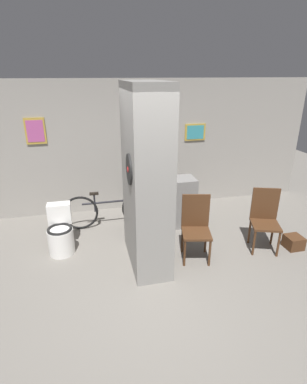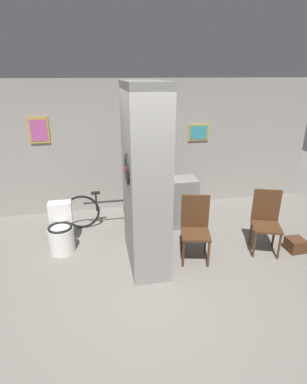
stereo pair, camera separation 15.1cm
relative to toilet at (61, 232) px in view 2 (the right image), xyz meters
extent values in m
plane|color=slate|center=(1.24, -1.15, -0.31)|extent=(14.00, 14.00, 0.00)
cube|color=gray|center=(1.24, 1.48, 0.99)|extent=(8.00, 0.06, 2.60)
cube|color=#B79338|center=(-0.36, 1.43, 1.39)|extent=(0.36, 0.02, 0.48)
cube|color=#B24C8C|center=(-0.36, 1.42, 1.39)|extent=(0.30, 0.01, 0.39)
cube|color=#B79338|center=(2.74, 1.43, 1.24)|extent=(0.44, 0.02, 0.34)
cube|color=teal|center=(2.74, 1.42, 1.24)|extent=(0.36, 0.01, 0.28)
cube|color=gray|center=(1.28, -0.55, 0.99)|extent=(0.51, 1.20, 2.60)
cylinder|color=black|center=(1.01, -0.79, 1.24)|extent=(0.03, 0.40, 0.40)
cylinder|color=red|center=(1.00, -0.79, 1.24)|extent=(0.01, 0.07, 0.07)
cube|color=gray|center=(1.79, 0.45, 0.15)|extent=(1.20, 0.44, 0.92)
cylinder|color=white|center=(0.00, -0.06, -0.11)|extent=(0.40, 0.40, 0.42)
torus|color=black|center=(0.00, -0.06, 0.11)|extent=(0.39, 0.39, 0.04)
cube|color=white|center=(0.00, 0.20, 0.27)|extent=(0.36, 0.20, 0.33)
cylinder|color=#4C2D19|center=(1.79, -0.84, -0.10)|extent=(0.04, 0.04, 0.43)
cylinder|color=#4C2D19|center=(2.15, -0.93, -0.10)|extent=(0.04, 0.04, 0.43)
cylinder|color=#4C2D19|center=(1.88, -0.48, -0.10)|extent=(0.04, 0.04, 0.43)
cylinder|color=#4C2D19|center=(2.24, -0.57, -0.10)|extent=(0.04, 0.04, 0.43)
cube|color=#4C2D19|center=(2.01, -0.70, 0.13)|extent=(0.51, 0.51, 0.04)
cube|color=#4C2D19|center=(2.06, -0.51, 0.42)|extent=(0.42, 0.13, 0.53)
cylinder|color=#4C2D19|center=(2.94, -0.82, -0.10)|extent=(0.04, 0.04, 0.43)
cylinder|color=#4C2D19|center=(3.29, -0.94, -0.10)|extent=(0.04, 0.04, 0.43)
cylinder|color=#4C2D19|center=(3.06, -0.47, -0.10)|extent=(0.04, 0.04, 0.43)
cylinder|color=#4C2D19|center=(3.41, -0.59, -0.10)|extent=(0.04, 0.04, 0.43)
cube|color=#4C2D19|center=(3.18, -0.70, 0.13)|extent=(0.54, 0.54, 0.04)
cube|color=#4C2D19|center=(3.24, -0.52, 0.42)|extent=(0.41, 0.17, 0.53)
torus|color=black|center=(0.31, 0.68, 0.01)|extent=(0.65, 0.04, 0.65)
torus|color=black|center=(1.39, 0.68, 0.01)|extent=(0.65, 0.04, 0.65)
cylinder|color=black|center=(0.85, 0.68, 0.18)|extent=(1.00, 0.04, 0.04)
cylinder|color=black|center=(0.58, 0.68, 0.18)|extent=(0.03, 0.03, 0.33)
cylinder|color=black|center=(1.34, 0.68, 0.18)|extent=(0.03, 0.03, 0.30)
cube|color=black|center=(0.58, 0.68, 0.36)|extent=(0.16, 0.06, 0.04)
cylinder|color=#262626|center=(1.34, 0.68, 0.33)|extent=(0.03, 0.42, 0.03)
cylinder|color=silver|center=(1.78, 0.50, 0.70)|extent=(0.08, 0.08, 0.18)
cylinder|color=silver|center=(1.78, 0.50, 0.83)|extent=(0.03, 0.03, 0.08)
sphere|color=#333333|center=(1.78, 0.50, 0.88)|extent=(0.03, 0.03, 0.03)
cube|color=#4C2D19|center=(3.70, -0.78, -0.21)|extent=(0.26, 0.26, 0.21)
camera|label=1|loc=(0.49, -4.40, 2.38)|focal=28.00mm
camera|label=2|loc=(0.64, -4.43, 2.38)|focal=28.00mm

